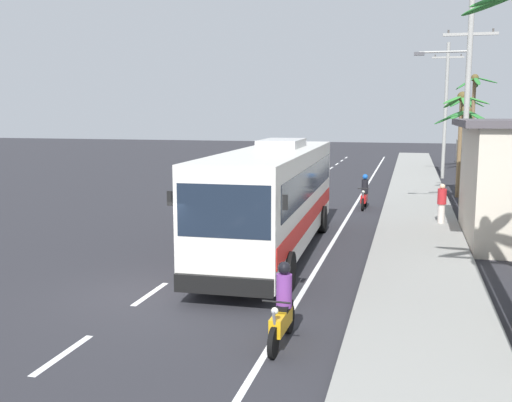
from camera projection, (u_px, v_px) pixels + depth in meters
The scene contains 14 objects.
ground_plane at pixel (151, 294), 15.26m from camera, with size 160.00×160.00×0.00m, color #28282D.
sidewalk_kerb at pixel (419, 230), 23.12m from camera, with size 3.20×90.00×0.14m, color gray.
lane_markings at pixel (323, 209), 28.65m from camera, with size 3.93×71.00×0.01m.
boundary_wall at pixel (508, 194), 25.85m from camera, with size 0.24×60.00×2.18m, color #9E998E.
coach_bus_foreground at pixel (274, 195), 19.61m from camera, with size 3.14×12.20×3.70m.
motorcycle_beside_bus at pixel (364, 195), 28.67m from camera, with size 0.56×1.96×1.67m.
motorcycle_trailing at pixel (282, 311), 11.87m from camera, with size 0.56×1.96×1.67m.
pedestrian_near_kerb at pixel (442, 203), 24.10m from camera, with size 0.36×0.36×1.63m.
utility_pole_mid at pixel (465, 99), 25.26m from camera, with size 3.39×0.24×9.85m.
utility_pole_far at pixel (446, 108), 41.21m from camera, with size 2.14×0.24×9.41m.
palm_nearest at pixel (465, 131), 29.01m from camera, with size 3.03×2.95×4.97m.
palm_third at pixel (473, 103), 43.66m from camera, with size 2.98×3.09×7.43m.
palm_fourth at pixel (465, 116), 47.78m from camera, with size 2.88×2.96×6.03m.
palm_farthest at pixel (461, 122), 31.99m from camera, with size 2.58×2.63×5.75m.
Camera 1 is at (6.35, -13.57, 4.64)m, focal length 41.46 mm.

